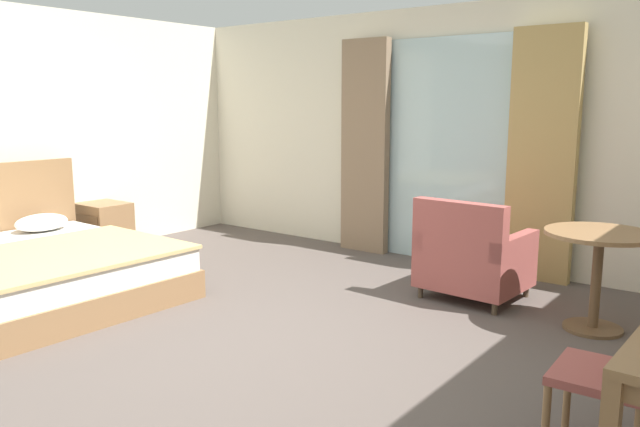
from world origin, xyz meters
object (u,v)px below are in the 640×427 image
at_px(nightstand, 104,228).
at_px(round_cafe_table, 598,257).
at_px(desk_chair, 625,360).
at_px(bed, 30,270).
at_px(armchair_by_window, 472,258).

distance_m(nightstand, round_cafe_table, 4.84).
xyz_separation_m(nightstand, desk_chair, (5.32, -0.99, 0.24)).
bearing_deg(bed, round_cafe_table, 28.08).
bearing_deg(desk_chair, round_cafe_table, 107.24).
xyz_separation_m(bed, desk_chair, (4.41, 0.31, 0.26)).
distance_m(bed, nightstand, 1.59).
distance_m(bed, desk_chair, 4.43).
height_order(nightstand, round_cafe_table, round_cafe_table).
distance_m(armchair_by_window, round_cafe_table, 1.02).
height_order(armchair_by_window, round_cafe_table, armchair_by_window).
height_order(nightstand, desk_chair, desk_chair).
relative_size(nightstand, round_cafe_table, 0.74).
relative_size(armchair_by_window, round_cafe_table, 1.14).
bearing_deg(desk_chair, bed, -175.99).
bearing_deg(armchair_by_window, bed, -142.45).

